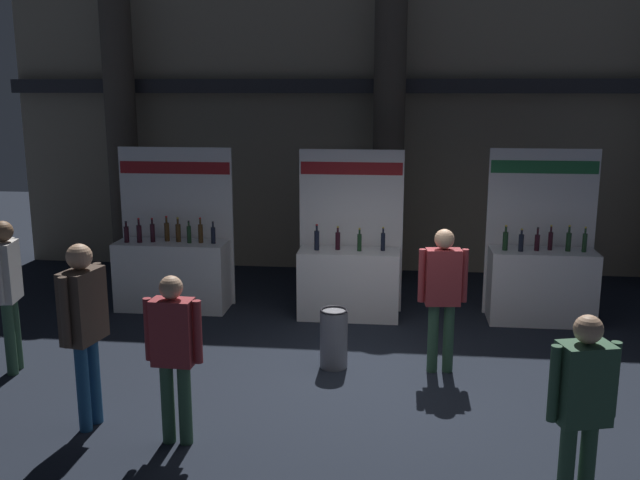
% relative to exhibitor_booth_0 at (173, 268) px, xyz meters
% --- Properties ---
extents(ground_plane, '(27.10, 27.10, 0.00)m').
position_rel_exhibitor_booth_0_xyz_m(ground_plane, '(3.14, -2.42, -0.62)').
color(ground_plane, black).
extents(hall_colonnade, '(13.55, 1.06, 5.97)m').
position_rel_exhibitor_booth_0_xyz_m(hall_colonnade, '(3.14, 2.62, 2.29)').
color(hall_colonnade, tan).
rests_on(hall_colonnade, ground_plane).
extents(exhibitor_booth_0, '(1.73, 0.66, 2.39)m').
position_rel_exhibitor_booth_0_xyz_m(exhibitor_booth_0, '(0.00, 0.00, 0.00)').
color(exhibitor_booth_0, white).
rests_on(exhibitor_booth_0, ground_plane).
extents(exhibitor_booth_1, '(1.51, 0.66, 2.40)m').
position_rel_exhibitor_booth_0_xyz_m(exhibitor_booth_1, '(2.65, -0.09, -0.02)').
color(exhibitor_booth_1, white).
rests_on(exhibitor_booth_1, ground_plane).
extents(exhibitor_booth_2, '(1.52, 0.66, 2.43)m').
position_rel_exhibitor_booth_0_xyz_m(exhibitor_booth_2, '(5.36, -0.01, 0.01)').
color(exhibitor_booth_2, white).
rests_on(exhibitor_booth_2, ground_plane).
extents(trash_bin, '(0.33, 0.33, 0.72)m').
position_rel_exhibitor_booth_0_xyz_m(trash_bin, '(2.60, -2.02, -0.26)').
color(trash_bin, slate).
rests_on(trash_bin, ground_plane).
extents(visitor_0, '(0.54, 0.35, 1.64)m').
position_rel_exhibitor_booth_0_xyz_m(visitor_0, '(4.73, -4.79, 0.36)').
color(visitor_0, '#33563D').
rests_on(visitor_0, ground_plane).
extents(visitor_1, '(0.55, 0.24, 1.62)m').
position_rel_exhibitor_booth_0_xyz_m(visitor_1, '(1.32, -4.01, 0.34)').
color(visitor_1, '#33563D').
rests_on(visitor_1, ground_plane).
extents(visitor_3, '(0.33, 0.61, 1.84)m').
position_rel_exhibitor_booth_0_xyz_m(visitor_3, '(0.37, -3.79, 0.51)').
color(visitor_3, navy).
rests_on(visitor_3, ground_plane).
extents(visitor_5, '(0.28, 0.55, 1.80)m').
position_rel_exhibitor_booth_0_xyz_m(visitor_5, '(-1.10, -2.58, 0.46)').
color(visitor_5, '#33563D').
rests_on(visitor_5, ground_plane).
extents(visitor_6, '(0.56, 0.25, 1.70)m').
position_rel_exhibitor_booth_0_xyz_m(visitor_6, '(3.85, -2.02, 0.39)').
color(visitor_6, '#33563D').
rests_on(visitor_6, ground_plane).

